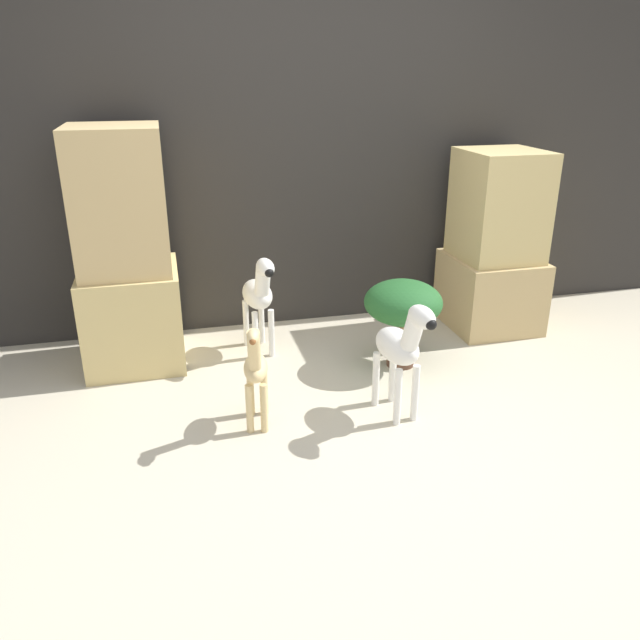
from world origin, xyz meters
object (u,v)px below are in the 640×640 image
zebra_right (402,345)px  giraffe_figurine (256,371)px  potted_palm_front (403,305)px  zebra_left (259,293)px

zebra_right → giraffe_figurine: size_ratio=1.13×
giraffe_figurine → potted_palm_front: size_ratio=1.10×
potted_palm_front → zebra_left: bearing=154.8°
giraffe_figurine → zebra_left: bearing=79.9°
zebra_right → potted_palm_front: 0.62m
zebra_right → zebra_left: bearing=121.4°
zebra_right → giraffe_figurine: 0.75m
zebra_left → giraffe_figurine: size_ratio=1.13×
zebra_left → potted_palm_front: bearing=-25.2°
zebra_right → potted_palm_front: size_ratio=1.24×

